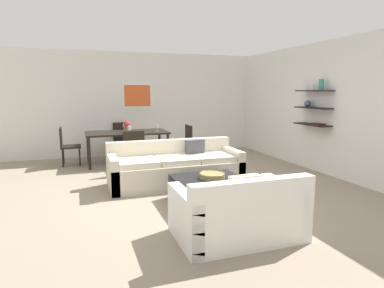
{
  "coord_description": "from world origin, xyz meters",
  "views": [
    {
      "loc": [
        -1.77,
        -5.36,
        1.69
      ],
      "look_at": [
        0.15,
        0.2,
        0.75
      ],
      "focal_mm": 30.94,
      "sensor_mm": 36.0,
      "label": 1
    }
  ],
  "objects_px": {
    "dining_chair_left_far": "(67,144)",
    "wine_glass_foot": "(129,128)",
    "dining_table": "(127,135)",
    "dining_chair_head": "(122,137)",
    "centerpiece_vase": "(127,126)",
    "dining_chair_right_near": "(184,141)",
    "coffee_table": "(210,191)",
    "dining_chair_foot": "(133,148)",
    "sofa_beige": "(175,168)",
    "loveseat_white": "(238,213)",
    "wine_glass_head": "(124,125)",
    "decorative_bowl": "(212,175)",
    "wine_glass_right_near": "(157,127)"
  },
  "relations": [
    {
      "from": "dining_chair_left_far",
      "to": "wine_glass_foot",
      "type": "height_order",
      "value": "wine_glass_foot"
    },
    {
      "from": "dining_table",
      "to": "dining_chair_head",
      "type": "distance_m",
      "value": 0.91
    },
    {
      "from": "centerpiece_vase",
      "to": "dining_chair_right_near",
      "type": "bearing_deg",
      "value": -6.96
    },
    {
      "from": "coffee_table",
      "to": "dining_chair_foot",
      "type": "xyz_separation_m",
      "value": [
        -0.77,
        2.41,
        0.31
      ]
    },
    {
      "from": "sofa_beige",
      "to": "dining_chair_foot",
      "type": "height_order",
      "value": "dining_chair_foot"
    },
    {
      "from": "dining_chair_foot",
      "to": "dining_chair_right_near",
      "type": "bearing_deg",
      "value": 26.56
    },
    {
      "from": "dining_chair_right_near",
      "to": "dining_chair_head",
      "type": "xyz_separation_m",
      "value": [
        -1.34,
        1.11,
        0.0
      ]
    },
    {
      "from": "loveseat_white",
      "to": "centerpiece_vase",
      "type": "xyz_separation_m",
      "value": [
        -0.63,
        4.44,
        0.6
      ]
    },
    {
      "from": "loveseat_white",
      "to": "dining_chair_left_far",
      "type": "height_order",
      "value": "dining_chair_left_far"
    },
    {
      "from": "dining_chair_left_far",
      "to": "wine_glass_head",
      "type": "height_order",
      "value": "wine_glass_head"
    },
    {
      "from": "sofa_beige",
      "to": "dining_chair_head",
      "type": "distance_m",
      "value": 3.03
    },
    {
      "from": "wine_glass_head",
      "to": "centerpiece_vase",
      "type": "bearing_deg",
      "value": -89.56
    },
    {
      "from": "dining_chair_foot",
      "to": "dining_chair_head",
      "type": "relative_size",
      "value": 1.0
    },
    {
      "from": "dining_chair_head",
      "to": "centerpiece_vase",
      "type": "height_order",
      "value": "centerpiece_vase"
    },
    {
      "from": "decorative_bowl",
      "to": "dining_chair_left_far",
      "type": "xyz_separation_m",
      "value": [
        -2.16,
        3.46,
        0.08
      ]
    },
    {
      "from": "coffee_table",
      "to": "centerpiece_vase",
      "type": "xyz_separation_m",
      "value": [
        -0.76,
        3.24,
        0.7
      ]
    },
    {
      "from": "dining_table",
      "to": "loveseat_white",
      "type": "bearing_deg",
      "value": -81.98
    },
    {
      "from": "dining_chair_left_far",
      "to": "dining_chair_right_near",
      "type": "bearing_deg",
      "value": -9.16
    },
    {
      "from": "coffee_table",
      "to": "centerpiece_vase",
      "type": "relative_size",
      "value": 3.89
    },
    {
      "from": "sofa_beige",
      "to": "wine_glass_foot",
      "type": "bearing_deg",
      "value": 109.16
    },
    {
      "from": "coffee_table",
      "to": "dining_chair_right_near",
      "type": "xyz_separation_m",
      "value": [
        0.58,
        3.08,
        0.31
      ]
    },
    {
      "from": "wine_glass_right_near",
      "to": "wine_glass_head",
      "type": "height_order",
      "value": "wine_glass_head"
    },
    {
      "from": "decorative_bowl",
      "to": "dining_chair_right_near",
      "type": "distance_m",
      "value": 3.08
    },
    {
      "from": "decorative_bowl",
      "to": "dining_chair_head",
      "type": "height_order",
      "value": "dining_chair_head"
    },
    {
      "from": "loveseat_white",
      "to": "dining_chair_right_near",
      "type": "bearing_deg",
      "value": 80.58
    },
    {
      "from": "dining_chair_foot",
      "to": "wine_glass_foot",
      "type": "relative_size",
      "value": 4.69
    },
    {
      "from": "loveseat_white",
      "to": "wine_glass_foot",
      "type": "height_order",
      "value": "wine_glass_foot"
    },
    {
      "from": "sofa_beige",
      "to": "wine_glass_head",
      "type": "xyz_separation_m",
      "value": [
        -0.58,
        2.5,
        0.57
      ]
    },
    {
      "from": "sofa_beige",
      "to": "dining_table",
      "type": "xyz_separation_m",
      "value": [
        -0.58,
        2.08,
        0.39
      ]
    },
    {
      "from": "dining_chair_right_near",
      "to": "wine_glass_head",
      "type": "relative_size",
      "value": 5.51
    },
    {
      "from": "dining_chair_foot",
      "to": "wine_glass_head",
      "type": "bearing_deg",
      "value": 90.0
    },
    {
      "from": "dining_chair_left_far",
      "to": "wine_glass_right_near",
      "type": "bearing_deg",
      "value": -9.38
    },
    {
      "from": "dining_chair_right_near",
      "to": "wine_glass_right_near",
      "type": "bearing_deg",
      "value": 171.5
    },
    {
      "from": "dining_table",
      "to": "dining_chair_head",
      "type": "relative_size",
      "value": 2.13
    },
    {
      "from": "wine_glass_right_near",
      "to": "wine_glass_foot",
      "type": "bearing_deg",
      "value": -156.37
    },
    {
      "from": "dining_chair_right_near",
      "to": "wine_glass_right_near",
      "type": "xyz_separation_m",
      "value": [
        -0.65,
        0.1,
        0.36
      ]
    },
    {
      "from": "loveseat_white",
      "to": "dining_chair_right_near",
      "type": "height_order",
      "value": "dining_chair_right_near"
    },
    {
      "from": "coffee_table",
      "to": "wine_glass_foot",
      "type": "relative_size",
      "value": 5.48
    },
    {
      "from": "loveseat_white",
      "to": "dining_chair_left_far",
      "type": "distance_m",
      "value": 5.12
    },
    {
      "from": "coffee_table",
      "to": "dining_chair_right_near",
      "type": "height_order",
      "value": "dining_chair_right_near"
    },
    {
      "from": "loveseat_white",
      "to": "wine_glass_head",
      "type": "height_order",
      "value": "wine_glass_head"
    },
    {
      "from": "dining_chair_right_near",
      "to": "wine_glass_head",
      "type": "xyz_separation_m",
      "value": [
        -1.34,
        0.64,
        0.35
      ]
    },
    {
      "from": "dining_table",
      "to": "centerpiece_vase",
      "type": "height_order",
      "value": "centerpiece_vase"
    },
    {
      "from": "decorative_bowl",
      "to": "wine_glass_head",
      "type": "xyz_separation_m",
      "value": [
        -0.82,
        3.67,
        0.43
      ]
    },
    {
      "from": "dining_table",
      "to": "wine_glass_head",
      "type": "distance_m",
      "value": 0.46
    },
    {
      "from": "coffee_table",
      "to": "dining_chair_left_far",
      "type": "distance_m",
      "value": 4.11
    },
    {
      "from": "sofa_beige",
      "to": "wine_glass_head",
      "type": "height_order",
      "value": "wine_glass_head"
    },
    {
      "from": "wine_glass_foot",
      "to": "wine_glass_head",
      "type": "xyz_separation_m",
      "value": [
        0.0,
        0.84,
        -0.03
      ]
    },
    {
      "from": "coffee_table",
      "to": "wine_glass_head",
      "type": "distance_m",
      "value": 3.85
    },
    {
      "from": "wine_glass_right_near",
      "to": "sofa_beige",
      "type": "bearing_deg",
      "value": -93.34
    }
  ]
}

